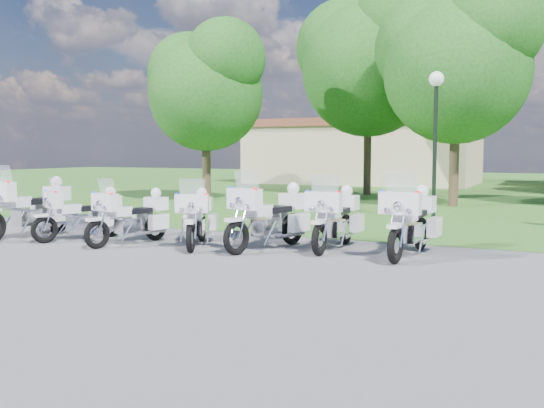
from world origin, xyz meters
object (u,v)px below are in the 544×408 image
at_px(motorcycle_2, 132,216).
at_px(lamp_post, 436,109).
at_px(motorcycle_1, 84,213).
at_px(motorcycle_3, 197,217).
at_px(motorcycle_4, 270,216).
at_px(motorcycle_5, 336,217).
at_px(motorcycle_0, 31,207).
at_px(motorcycle_6, 411,220).

relative_size(motorcycle_2, lamp_post, 0.50).
height_order(motorcycle_1, lamp_post, lamp_post).
bearing_deg(motorcycle_3, motorcycle_2, -9.69).
xyz_separation_m(motorcycle_1, motorcycle_2, (1.46, -0.04, 0.00)).
bearing_deg(motorcycle_4, motorcycle_5, -139.59).
relative_size(motorcycle_0, motorcycle_1, 1.26).
relative_size(motorcycle_6, lamp_post, 0.57).
xyz_separation_m(motorcycle_4, lamp_post, (2.15, 6.74, 2.60)).
relative_size(motorcycle_2, motorcycle_4, 0.89).
bearing_deg(motorcycle_6, motorcycle_3, 12.72).
bearing_deg(motorcycle_0, motorcycle_5, -165.52).
height_order(motorcycle_2, motorcycle_6, motorcycle_6).
height_order(motorcycle_1, motorcycle_5, motorcycle_5).
bearing_deg(motorcycle_1, lamp_post, -108.25).
xyz_separation_m(motorcycle_0, motorcycle_5, (7.22, 1.56, -0.06)).
height_order(motorcycle_0, motorcycle_1, motorcycle_0).
height_order(motorcycle_3, motorcycle_4, motorcycle_4).
relative_size(motorcycle_1, motorcycle_5, 0.86).
distance_m(motorcycle_0, motorcycle_5, 7.39).
bearing_deg(motorcycle_3, motorcycle_4, 167.67).
bearing_deg(motorcycle_4, lamp_post, -93.17).
bearing_deg(lamp_post, motorcycle_0, -136.54).
distance_m(motorcycle_5, motorcycle_6, 1.66).
bearing_deg(motorcycle_3, motorcycle_6, 165.59).
distance_m(motorcycle_1, motorcycle_5, 5.96).
relative_size(motorcycle_0, motorcycle_4, 1.06).
relative_size(motorcycle_0, motorcycle_6, 1.05).
bearing_deg(motorcycle_5, motorcycle_4, 24.88).
bearing_deg(motorcycle_5, motorcycle_1, 11.48).
relative_size(motorcycle_4, lamp_post, 0.56).
relative_size(motorcycle_5, lamp_post, 0.55).
bearing_deg(motorcycle_4, motorcycle_2, 27.61).
relative_size(motorcycle_1, motorcycle_3, 0.99).
distance_m(motorcycle_1, motorcycle_3, 2.96).
distance_m(motorcycle_4, motorcycle_6, 2.94).
height_order(motorcycle_2, motorcycle_5, motorcycle_5).
bearing_deg(motorcycle_6, lamp_post, -80.19).
relative_size(motorcycle_3, lamp_post, 0.48).
relative_size(motorcycle_5, motorcycle_6, 0.96).
relative_size(motorcycle_0, motorcycle_3, 1.25).
xyz_separation_m(motorcycle_3, motorcycle_4, (1.62, 0.34, 0.08)).
bearing_deg(motorcycle_5, lamp_post, -99.32).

